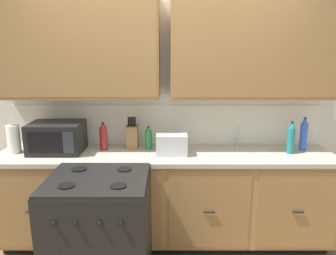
% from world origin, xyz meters
% --- Properties ---
extents(wall_unit, '(4.30, 0.40, 2.40)m').
position_xyz_m(wall_unit, '(0.00, 0.50, 1.64)').
color(wall_unit, silver).
rests_on(wall_unit, ground_plane).
extents(counter_run, '(3.13, 0.64, 0.93)m').
position_xyz_m(counter_run, '(0.00, 0.30, 0.48)').
color(counter_run, black).
rests_on(counter_run, ground_plane).
extents(stove_range, '(0.76, 0.68, 0.95)m').
position_xyz_m(stove_range, '(-0.50, -0.33, 0.47)').
color(stove_range, black).
rests_on(stove_range, ground_plane).
extents(microwave, '(0.48, 0.37, 0.28)m').
position_xyz_m(microwave, '(-1.01, 0.33, 1.07)').
color(microwave, black).
rests_on(microwave, counter_run).
extents(toaster, '(0.28, 0.18, 0.19)m').
position_xyz_m(toaster, '(0.06, 0.25, 1.02)').
color(toaster, '#B7B7BC').
rests_on(toaster, counter_run).
extents(knife_block, '(0.11, 0.14, 0.31)m').
position_xyz_m(knife_block, '(-0.32, 0.46, 1.04)').
color(knife_block, olive).
rests_on(knife_block, counter_run).
extents(sink_faucet, '(0.02, 0.02, 0.20)m').
position_xyz_m(sink_faucet, '(0.71, 0.51, 1.03)').
color(sink_faucet, '#B2B5BA').
rests_on(sink_faucet, counter_run).
extents(paper_towel_roll, '(0.12, 0.12, 0.26)m').
position_xyz_m(paper_towel_roll, '(-1.40, 0.31, 1.06)').
color(paper_towel_roll, white).
rests_on(paper_towel_roll, counter_run).
extents(bottle_blue, '(0.07, 0.07, 0.32)m').
position_xyz_m(bottle_blue, '(1.32, 0.39, 1.08)').
color(bottle_blue, blue).
rests_on(bottle_blue, counter_run).
extents(bottle_teal, '(0.07, 0.07, 0.30)m').
position_xyz_m(bottle_teal, '(1.16, 0.29, 1.08)').
color(bottle_teal, '#1E707A').
rests_on(bottle_teal, counter_run).
extents(bottle_green, '(0.06, 0.06, 0.23)m').
position_xyz_m(bottle_green, '(-0.16, 0.42, 1.04)').
color(bottle_green, '#237A38').
rests_on(bottle_green, counter_run).
extents(bottle_red, '(0.07, 0.07, 0.27)m').
position_xyz_m(bottle_red, '(-0.59, 0.40, 1.06)').
color(bottle_red, maroon).
rests_on(bottle_red, counter_run).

